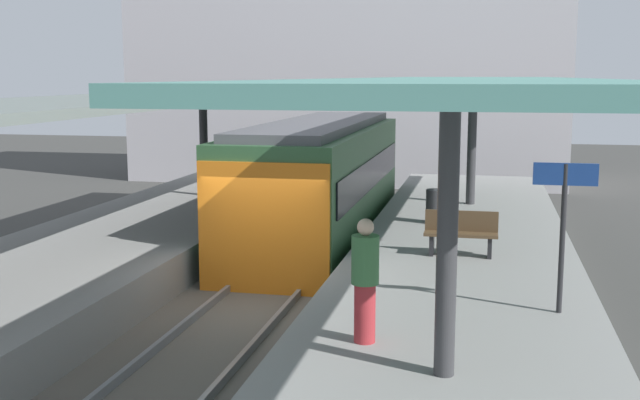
# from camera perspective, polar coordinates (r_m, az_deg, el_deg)

# --- Properties ---
(ground_plane) EXTENTS (80.00, 80.00, 0.00)m
(ground_plane) POSITION_cam_1_polar(r_m,az_deg,el_deg) (15.05, -4.81, -8.20)
(ground_plane) COLOR #383835
(platform_left) EXTENTS (4.40, 28.00, 1.00)m
(platform_left) POSITION_cam_1_polar(r_m,az_deg,el_deg) (16.39, -17.71, -5.35)
(platform_left) COLOR gray
(platform_left) RESTS_ON ground_plane
(platform_right) EXTENTS (4.40, 28.00, 1.00)m
(platform_right) POSITION_cam_1_polar(r_m,az_deg,el_deg) (14.31, 10.01, -7.14)
(platform_right) COLOR gray
(platform_right) RESTS_ON ground_plane
(track_ballast) EXTENTS (3.20, 28.00, 0.20)m
(track_ballast) POSITION_cam_1_polar(r_m,az_deg,el_deg) (15.02, -4.81, -7.84)
(track_ballast) COLOR #59544C
(track_ballast) RESTS_ON ground_plane
(rail_near_side) EXTENTS (0.08, 28.00, 0.14)m
(rail_near_side) POSITION_cam_1_polar(r_m,az_deg,el_deg) (15.19, -7.44, -7.02)
(rail_near_side) COLOR slate
(rail_near_side) RESTS_ON track_ballast
(rail_far_side) EXTENTS (0.08, 28.00, 0.14)m
(rail_far_side) POSITION_cam_1_polar(r_m,az_deg,el_deg) (14.79, -2.13, -7.40)
(rail_far_side) COLOR slate
(rail_far_side) RESTS_ON track_ballast
(commuter_train) EXTENTS (2.78, 10.46, 3.10)m
(commuter_train) POSITION_cam_1_polar(r_m,az_deg,el_deg) (20.26, -0.06, 1.30)
(commuter_train) COLOR #2D5633
(commuter_train) RESTS_ON track_ballast
(canopy_left) EXTENTS (4.18, 21.00, 2.97)m
(canopy_left) POSITION_cam_1_polar(r_m,az_deg,el_deg) (17.15, -15.93, 6.71)
(canopy_left) COLOR #333335
(canopy_left) RESTS_ON platform_left
(canopy_right) EXTENTS (4.18, 21.00, 3.40)m
(canopy_right) POSITION_cam_1_polar(r_m,az_deg,el_deg) (15.15, 10.60, 8.21)
(canopy_right) COLOR #333335
(canopy_right) RESTS_ON platform_right
(platform_bench) EXTENTS (1.40, 0.41, 0.86)m
(platform_bench) POSITION_cam_1_polar(r_m,az_deg,el_deg) (15.42, 10.18, -2.29)
(platform_bench) COLOR black
(platform_bench) RESTS_ON platform_right
(platform_sign) EXTENTS (0.90, 0.08, 2.21)m
(platform_sign) POSITION_cam_1_polar(r_m,az_deg,el_deg) (11.85, 17.26, -0.25)
(platform_sign) COLOR #262628
(platform_sign) RESTS_ON platform_right
(litter_bin) EXTENTS (0.44, 0.44, 0.80)m
(litter_bin) POSITION_cam_1_polar(r_m,az_deg,el_deg) (18.70, 8.34, -0.46)
(litter_bin) COLOR #2D2D30
(litter_bin) RESTS_ON platform_right
(passenger_near_bench) EXTENTS (0.36, 0.36, 1.64)m
(passenger_near_bench) POSITION_cam_1_polar(r_m,az_deg,el_deg) (10.23, 3.29, -5.72)
(passenger_near_bench) COLOR maroon
(passenger_near_bench) RESTS_ON platform_right
(station_building_backdrop) EXTENTS (18.00, 6.00, 11.00)m
(station_building_backdrop) POSITION_cam_1_polar(r_m,az_deg,el_deg) (34.28, 2.13, 10.77)
(station_building_backdrop) COLOR #B7B2B7
(station_building_backdrop) RESTS_ON ground_plane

